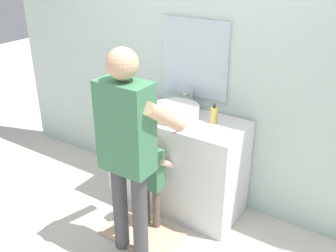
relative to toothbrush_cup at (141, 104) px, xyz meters
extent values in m
plane|color=silver|center=(0.36, -0.26, -0.94)|extent=(14.00, 14.00, 0.00)
cube|color=silver|center=(0.36, 0.36, 0.41)|extent=(4.40, 0.08, 2.70)
cube|color=silver|center=(0.36, 0.31, 0.40)|extent=(0.64, 0.02, 0.68)
cube|color=white|center=(0.36, 0.04, -0.50)|extent=(1.20, 0.54, 0.89)
cylinder|color=white|center=(0.36, 0.02, 0.00)|extent=(0.39, 0.39, 0.11)
cylinder|color=silver|center=(0.36, 0.02, 0.01)|extent=(0.32, 0.32, 0.09)
cylinder|color=#B7BABF|center=(0.36, 0.26, 0.04)|extent=(0.03, 0.03, 0.18)
cylinder|color=#B7BABF|center=(0.36, 0.20, 0.12)|extent=(0.02, 0.12, 0.02)
cylinder|color=#B7BABF|center=(0.29, 0.26, -0.03)|extent=(0.04, 0.04, 0.05)
cylinder|color=#B7BABF|center=(0.43, 0.26, -0.03)|extent=(0.04, 0.04, 0.05)
cylinder|color=#4C8EB2|center=(0.00, 0.00, -0.01)|extent=(0.07, 0.07, 0.09)
cylinder|color=blue|center=(-0.01, -0.01, 0.05)|extent=(0.02, 0.03, 0.17)
cube|color=white|center=(-0.01, -0.01, 0.14)|extent=(0.01, 0.02, 0.02)
cylinder|color=green|center=(0.02, 0.00, 0.05)|extent=(0.01, 0.03, 0.17)
cube|color=white|center=(0.02, 0.00, 0.14)|extent=(0.01, 0.02, 0.02)
cylinder|color=gold|center=(0.67, 0.11, 0.01)|extent=(0.06, 0.06, 0.13)
cylinder|color=#2D2D2D|center=(0.67, 0.11, 0.09)|extent=(0.02, 0.02, 0.04)
cube|color=#CCAD8E|center=(0.36, -0.51, -0.93)|extent=(0.64, 0.40, 0.02)
cylinder|color=#6B5B4C|center=(0.31, -0.37, -0.74)|extent=(0.06, 0.06, 0.40)
cylinder|color=#6B5B4C|center=(0.41, -0.37, -0.74)|extent=(0.06, 0.06, 0.40)
cube|color=#427F56|center=(0.36, -0.37, -0.36)|extent=(0.20, 0.11, 0.35)
sphere|color=beige|center=(0.36, -0.37, -0.12)|extent=(0.11, 0.11, 0.11)
cylinder|color=beige|center=(0.25, -0.28, -0.33)|extent=(0.05, 0.24, 0.19)
cylinder|color=beige|center=(0.47, -0.28, -0.33)|extent=(0.05, 0.24, 0.19)
cylinder|color=#47474C|center=(0.30, -0.70, -0.56)|extent=(0.12, 0.12, 0.76)
cylinder|color=#47474C|center=(0.49, -0.70, -0.56)|extent=(0.12, 0.12, 0.76)
cube|color=#427F56|center=(0.40, -0.70, 0.15)|extent=(0.38, 0.21, 0.66)
sphere|color=#D8A884|center=(0.40, -0.70, 0.60)|extent=(0.21, 0.21, 0.21)
cylinder|color=#D8A884|center=(0.19, -0.53, 0.21)|extent=(0.09, 0.46, 0.36)
cylinder|color=#D8A884|center=(0.61, -0.53, 0.21)|extent=(0.09, 0.46, 0.36)
cylinder|color=#E5387F|center=(0.61, -0.35, 0.03)|extent=(0.01, 0.14, 0.03)
cube|color=white|center=(0.61, -0.28, 0.05)|extent=(0.01, 0.02, 0.02)
camera|label=1|loc=(1.95, -2.55, 1.29)|focal=41.45mm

